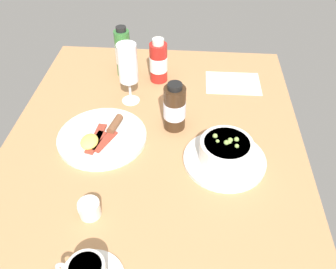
{
  "coord_description": "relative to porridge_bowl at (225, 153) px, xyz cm",
  "views": [
    {
      "loc": [
        -68.98,
        -9.57,
        68.21
      ],
      "look_at": [
        -3.11,
        -4.47,
        8.2
      ],
      "focal_mm": 37.7,
      "sensor_mm": 36.0,
      "label": 1
    }
  ],
  "objects": [
    {
      "name": "ground_plane",
      "position": [
        3.57,
        19.47,
        -4.77
      ],
      "size": [
        110.0,
        84.0,
        3.0
      ],
      "primitive_type": "cube",
      "color": "#B27F51"
    },
    {
      "name": "breakfast_plate",
      "position": [
        5.92,
        34.19,
        -2.36
      ],
      "size": [
        25.06,
        25.06,
        3.7
      ],
      "color": "silver",
      "rests_on": "ground_plane"
    },
    {
      "name": "sauce_bottle_red",
      "position": [
        37.54,
        21.07,
        3.7
      ],
      "size": [
        6.04,
        6.04,
        15.31
      ],
      "color": "#B21E19",
      "rests_on": "ground_plane"
    },
    {
      "name": "creamer_jug",
      "position": [
        -19.18,
        31.46,
        -1.19
      ],
      "size": [
        5.19,
        5.74,
        4.71
      ],
      "color": "silver",
      "rests_on": "ground_plane"
    },
    {
      "name": "sauce_bottle_green",
      "position": [
        40.32,
        33.38,
        4.97
      ],
      "size": [
        5.29,
        5.29,
        17.69
      ],
      "color": "#337233",
      "rests_on": "ground_plane"
    },
    {
      "name": "wine_glass",
      "position": [
        24.72,
        28.88,
        9.69
      ],
      "size": [
        5.89,
        5.89,
        19.83
      ],
      "color": "white",
      "rests_on": "ground_plane"
    },
    {
      "name": "cutlery_setting",
      "position": [
        37.32,
        -4.07,
        -3.02
      ],
      "size": [
        13.61,
        18.53,
        0.9
      ],
      "color": "silver",
      "rests_on": "ground_plane"
    },
    {
      "name": "porridge_bowl",
      "position": [
        0.0,
        0.0,
        0.0
      ],
      "size": [
        21.78,
        21.78,
        7.73
      ],
      "color": "silver",
      "rests_on": "ground_plane"
    },
    {
      "name": "sauce_bottle_brown",
      "position": [
        13.27,
        14.14,
        3.61
      ],
      "size": [
        6.39,
        6.39,
        14.93
      ],
      "color": "#382314",
      "rests_on": "ground_plane"
    }
  ]
}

